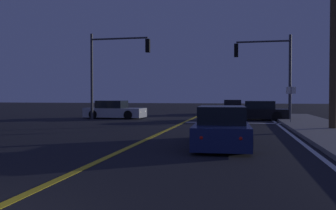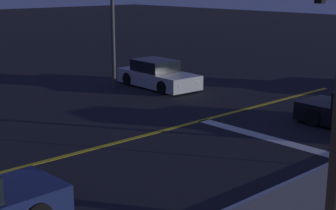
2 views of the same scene
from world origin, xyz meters
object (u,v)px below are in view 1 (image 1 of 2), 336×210
car_parked_curb_silver (114,111)px  traffic_signal_near_right (269,64)px  car_far_approaching_black (257,112)px  car_side_waiting_navy (222,128)px  car_following_oncoming_red (233,108)px  street_sign_corner (291,98)px  utility_pole_right (334,11)px  traffic_signal_far_left (112,62)px

car_parked_curb_silver → traffic_signal_near_right: bearing=89.8°
car_far_approaching_black → car_side_waiting_navy: same height
car_side_waiting_navy → car_far_approaching_black: bearing=80.4°
car_far_approaching_black → car_side_waiting_navy: (-1.72, -13.53, 0.00)m
car_following_oncoming_red → car_side_waiting_navy: bearing=-90.9°
street_sign_corner → car_side_waiting_navy: bearing=-109.6°
car_side_waiting_navy → traffic_signal_near_right: traffic_signal_near_right is taller
utility_pole_right → street_sign_corner: (-1.40, 3.80, -4.14)m
car_side_waiting_navy → street_sign_corner: street_sign_corner is taller
car_side_waiting_navy → car_parked_curb_silver: bearing=121.1°
utility_pole_right → car_parked_curb_silver: bearing=152.3°
car_following_oncoming_red → utility_pole_right: 16.91m
traffic_signal_near_right → utility_pole_right: size_ratio=0.52×
car_far_approaching_black → traffic_signal_near_right: bearing=-137.3°
traffic_signal_near_right → street_sign_corner: traffic_signal_near_right is taller
car_following_oncoming_red → street_sign_corner: street_sign_corner is taller
car_following_oncoming_red → car_side_waiting_navy: (0.14, -21.37, 0.00)m
car_far_approaching_black → street_sign_corner: bearing=-152.4°
car_far_approaching_black → traffic_signal_near_right: size_ratio=0.77×
traffic_signal_near_right → car_far_approaching_black: bearing=-49.0°
traffic_signal_far_left → street_sign_corner: bearing=-6.8°
traffic_signal_near_right → street_sign_corner: 3.76m
car_parked_curb_silver → traffic_signal_near_right: traffic_signal_near_right is taller
traffic_signal_far_left → utility_pole_right: 14.17m
traffic_signal_far_left → utility_pole_right: utility_pole_right is taller
car_side_waiting_navy → utility_pole_right: size_ratio=0.43×
street_sign_corner → car_far_approaching_black: bearing=116.0°
car_parked_curb_silver → car_side_waiting_navy: bearing=36.1°
utility_pole_right → car_far_approaching_black: bearing=113.1°
car_parked_curb_silver → car_following_oncoming_red: (8.60, 8.15, -0.00)m
car_following_oncoming_red → utility_pole_right: size_ratio=0.38×
car_far_approaching_black → car_following_oncoming_red: bearing=15.1°
car_far_approaching_black → traffic_signal_far_left: bearing=104.6°
car_parked_curb_silver → street_sign_corner: bearing=77.3°
car_parked_curb_silver → street_sign_corner: size_ratio=2.00×
car_parked_curb_silver → car_following_oncoming_red: same height
car_side_waiting_navy → traffic_signal_far_left: traffic_signal_far_left is taller
car_following_oncoming_red → utility_pole_right: (5.05, -15.31, 5.10)m
car_far_approaching_black → traffic_signal_far_left: (-9.89, -2.27, 3.47)m
traffic_signal_near_right → traffic_signal_far_left: traffic_signal_far_left is taller
car_parked_curb_silver → traffic_signal_far_left: traffic_signal_far_left is taller
car_following_oncoming_red → traffic_signal_far_left: 13.37m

